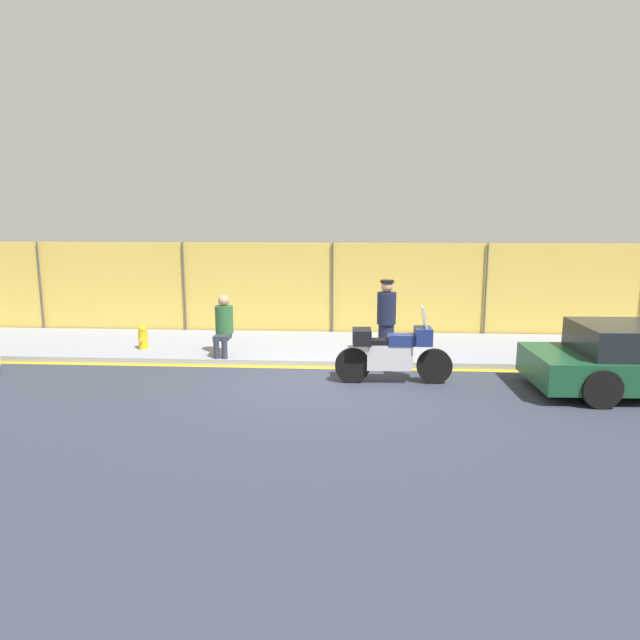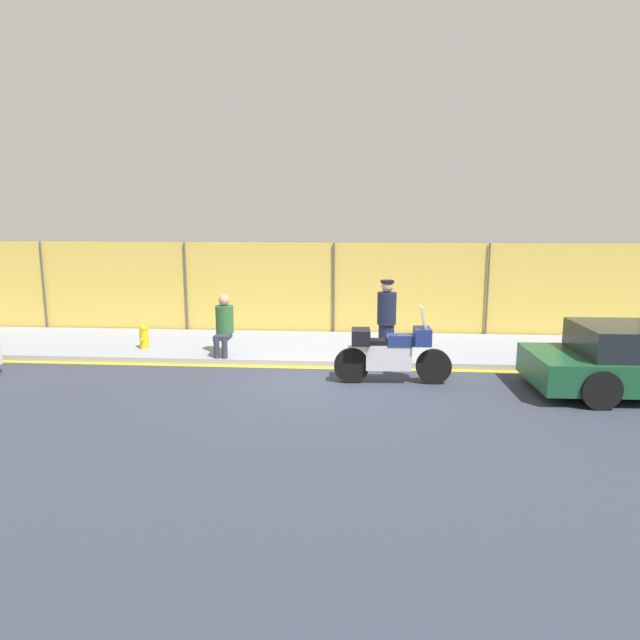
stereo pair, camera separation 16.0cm
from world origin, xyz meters
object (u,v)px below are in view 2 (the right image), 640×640
at_px(officer_standing, 387,318).
at_px(person_seated_on_curb, 224,322).
at_px(motorcycle, 392,352).
at_px(fire_hydrant, 144,337).

height_order(officer_standing, person_seated_on_curb, officer_standing).
bearing_deg(motorcycle, officer_standing, 89.49).
height_order(motorcycle, officer_standing, officer_standing).
height_order(motorcycle, person_seated_on_curb, motorcycle).
bearing_deg(officer_standing, motorcycle, -88.88).
relative_size(motorcycle, fire_hydrant, 3.96).
xyz_separation_m(officer_standing, fire_hydrant, (-5.78, 0.24, -0.59)).
bearing_deg(motorcycle, person_seated_on_curb, 155.21).
bearing_deg(person_seated_on_curb, motorcycle, -23.16).
distance_m(officer_standing, fire_hydrant, 5.82).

